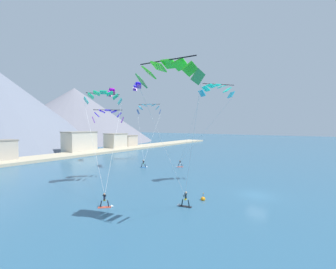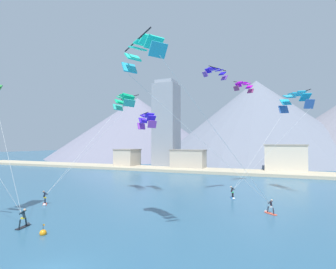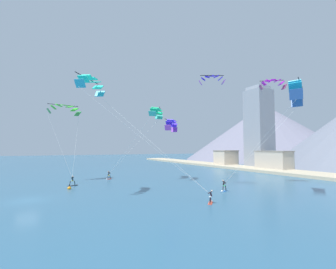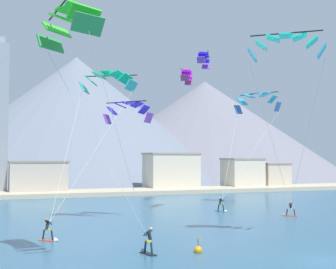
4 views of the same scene
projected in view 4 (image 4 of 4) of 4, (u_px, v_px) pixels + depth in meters
ground_plane at (322, 261)px, 28.09m from camera, size 400.00×400.00×0.00m
kitesurfer_near_lead at (147, 245)px, 30.32m from camera, size 0.75×1.79×1.80m
kitesurfer_near_trail at (222, 207)px, 54.27m from camera, size 0.94×1.78×1.77m
kitesurfer_mid_center at (50, 234)px, 35.00m from camera, size 1.50×1.52×1.78m
kitesurfer_far_left at (288, 212)px, 50.30m from camera, size 1.52×1.50×1.63m
parafoil_kite_near_lead at (70, 23)px, 27.55m from camera, size 6.92×6.24×13.69m
parafoil_kite_near_trail at (257, 100)px, 62.91m from camera, size 10.45×8.21×13.73m
parafoil_kite_mid_center at (108, 80)px, 45.48m from camera, size 9.14×10.16×13.36m
parafoil_kite_far_left at (286, 45)px, 36.24m from camera, size 11.74×14.52×14.59m
parafoil_kite_distant_high_outer at (187, 75)px, 65.60m from camera, size 3.25×4.34×1.79m
parafoil_kite_distant_low_drift at (204, 58)px, 54.21m from camera, size 3.09×4.00×1.54m
parafoil_kite_distant_mid_solo at (128, 110)px, 48.24m from camera, size 4.66×4.50×2.27m
race_marker_buoy at (198, 250)px, 30.66m from camera, size 0.56×0.56×1.02m
shoreline_strip at (104, 192)px, 80.74m from camera, size 180.00×10.00×0.70m
shore_building_harbour_front at (171, 172)px, 90.48m from camera, size 10.02×6.95×7.29m
shore_building_promenade_mid at (242, 173)px, 94.90m from camera, size 7.31×6.33×6.26m
shore_building_quay_east at (38, 178)px, 79.53m from camera, size 9.79×5.12×5.77m
shore_building_quay_west at (272, 175)px, 98.17m from camera, size 5.90×6.04×5.26m
mountain_peak_west_ridge at (76, 118)px, 133.02m from camera, size 88.24×88.24×35.26m
mountain_peak_central_summit at (205, 129)px, 154.34m from camera, size 92.54×92.54×31.80m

